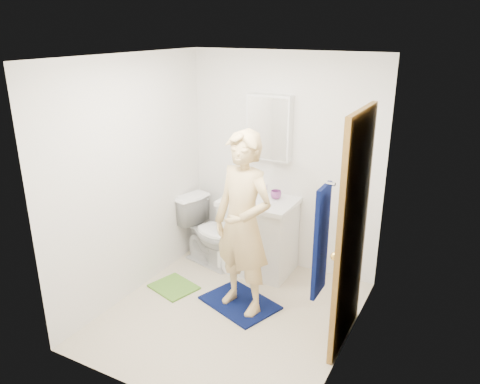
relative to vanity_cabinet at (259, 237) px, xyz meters
The scene contains 22 objects.
floor 1.01m from the vanity_cabinet, 80.69° to the right, with size 2.20×2.40×0.02m, color beige.
ceiling 2.21m from the vanity_cabinet, 80.69° to the right, with size 2.20×2.40×0.02m, color white.
wall_back 0.87m from the vanity_cabinet, 63.05° to the left, with size 2.20×0.02×2.40m, color white.
wall_front 2.28m from the vanity_cabinet, 85.96° to the right, with size 2.20×0.02×2.40m, color white.
wall_left 1.55m from the vanity_cabinet, 136.37° to the right, with size 0.02×2.40×2.40m, color white.
wall_right 1.75m from the vanity_cabinet, 35.99° to the right, with size 0.02×2.40×2.40m, color white.
vanity_cabinet is the anchor object (origin of this frame).
countertop 0.43m from the vanity_cabinet, ahead, with size 0.79×0.59×0.05m, color white.
sink_basin 0.44m from the vanity_cabinet, ahead, with size 0.40×0.40×0.03m, color white.
faucet 0.54m from the vanity_cabinet, 90.00° to the left, with size 0.03×0.03×0.12m, color silver.
medicine_cabinet 1.22m from the vanity_cabinet, 90.00° to the left, with size 0.50×0.12×0.70m, color white.
mirror_panel 1.21m from the vanity_cabinet, 90.00° to the left, with size 0.46×0.01×0.66m, color white.
door 1.57m from the vanity_cabinet, 32.20° to the right, with size 0.05×0.80×2.05m, color #A1722C.
door_knob 1.69m from the vanity_cabinet, 42.72° to the right, with size 0.07×0.07×0.07m, color gold.
towel 2.08m from the vanity_cabinet, 51.53° to the right, with size 0.03×0.24×0.80m, color #071043.
towel_hook 2.30m from the vanity_cabinet, 50.60° to the right, with size 0.02×0.02×0.06m, color silver.
toilet 0.57m from the vanity_cabinet, 168.27° to the right, with size 0.44×0.76×0.78m, color white.
bath_mat 0.83m from the vanity_cabinet, 78.44° to the right, with size 0.72×0.51×0.02m, color #071043.
green_rug 1.07m from the vanity_cabinet, 127.94° to the right, with size 0.45×0.38×0.02m, color #5E9933.
soap_dispenser 0.63m from the vanity_cabinet, 164.14° to the right, with size 0.09×0.09×0.19m, color tan.
toothbrush_cup 0.53m from the vanity_cabinet, 36.63° to the left, with size 0.12×0.12×0.09m, color #904292.
man 0.95m from the vanity_cabinet, 74.89° to the right, with size 0.64×0.42×1.76m, color #E2BF7F.
Camera 1 is at (1.90, -3.37, 2.64)m, focal length 35.00 mm.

